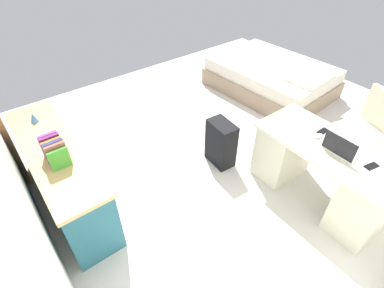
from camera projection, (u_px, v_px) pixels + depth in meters
name	position (u px, v px, depth m)	size (l,w,h in m)	color
ground_plane	(242.00, 152.00, 3.87)	(5.88, 5.88, 0.00)	beige
desk	(322.00, 172.00, 3.06)	(1.45, 0.68, 0.72)	beige
office_chair	(364.00, 133.00, 3.50)	(0.57, 0.57, 0.94)	black
credenza	(62.00, 175.00, 3.02)	(1.80, 0.48, 0.75)	#235B6B
bed	(272.00, 77.00, 4.97)	(1.99, 1.52, 0.58)	gray
suitcase_black	(221.00, 143.00, 3.56)	(0.36, 0.22, 0.58)	black
laptop	(341.00, 149.00, 2.74)	(0.31, 0.23, 0.21)	silver
computer_mouse	(319.00, 136.00, 2.94)	(0.06, 0.10, 0.03)	white
cell_phone_near_laptop	(371.00, 166.00, 2.63)	(0.07, 0.14, 0.01)	black
cell_phone_by_mouse	(323.00, 131.00, 3.02)	(0.07, 0.14, 0.01)	black
book_row	(55.00, 151.00, 2.58)	(0.27, 0.17, 0.24)	green
figurine_small	(33.00, 118.00, 3.07)	(0.08, 0.08, 0.11)	#4C7FBF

